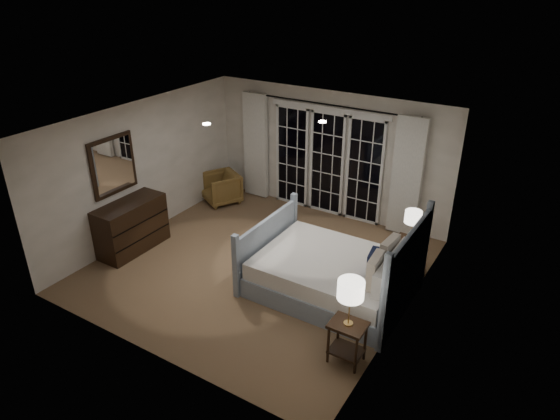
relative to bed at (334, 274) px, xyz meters
The scene contains 20 objects.
floor 1.45m from the bed, behind, with size 5.00×5.00×0.00m, color #8D674C.
ceiling 2.58m from the bed, behind, with size 5.00×5.00×0.00m, color silver.
wall_left 4.02m from the bed, behind, with size 0.02×5.00×2.50m, color white.
wall_right 1.42m from the bed, ahead, with size 0.02×5.00×2.50m, color white.
wall_back 3.03m from the bed, 119.26° to the left, with size 5.00×0.02×2.50m, color white.
wall_front 2.99m from the bed, 119.65° to the right, with size 5.00×0.02×2.50m, color white.
french_doors 2.95m from the bed, 119.65° to the left, with size 2.50×0.04×2.20m.
curtain_rod 3.39m from the bed, 120.25° to the left, with size 0.03×0.03×3.50m, color black.
curtain_left 3.97m from the bed, 141.90° to the left, with size 0.55×0.10×2.25m, color white.
curtain_right 2.54m from the bed, 84.33° to the left, with size 0.55×0.10×2.25m, color white.
downlight_a 2.32m from the bed, 134.60° to the left, with size 0.12×0.12×0.01m, color white.
downlight_b 2.97m from the bed, 169.31° to the right, with size 0.12×0.12×0.01m, color white.
bed is the anchor object (origin of this frame).
nightstand_left 1.49m from the bed, 57.57° to the right, with size 0.45×0.36×0.59m.
nightstand_right 1.40m from the bed, 56.09° to the left, with size 0.46×0.37×0.60m.
lamp_left 1.67m from the bed, 57.57° to the right, with size 0.33×0.33×0.64m.
lamp_right 1.55m from the bed, 56.09° to the left, with size 0.27×0.27×0.52m.
armchair 3.91m from the bed, 153.85° to the left, with size 0.70×0.72×0.65m, color brown.
dresser 3.70m from the bed, 169.60° to the right, with size 0.55×1.29×0.91m.
mirror 4.12m from the bed, behind, with size 0.05×0.85×1.00m.
Camera 1 is at (4.08, -5.92, 4.60)m, focal length 32.00 mm.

